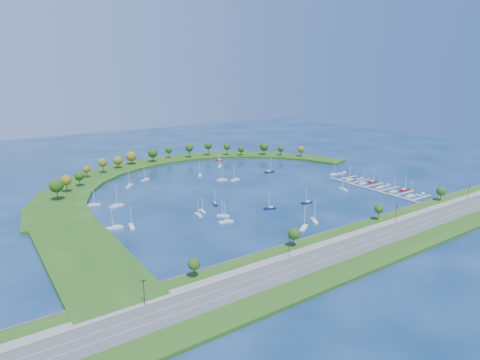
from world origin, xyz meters
TOP-DOWN VIEW (x-y plane):
  - ground at (0.00, 0.00)m, footprint 700.00×700.00m
  - south_shoreline at (0.03, -122.88)m, footprint 420.00×43.10m
  - breakwater at (-46.33, 48.72)m, footprint 286.74×247.64m
  - breakwater_trees at (-16.31, 87.65)m, footprint 239.53×91.66m
  - harbor_tower at (-10.60, 115.07)m, footprint 2.60×2.60m
  - dock_system at (85.30, -61.00)m, footprint 24.28×82.00m
  - moored_boat_0 at (15.89, -57.61)m, footprint 8.01×3.72m
  - moored_boat_1 at (-54.88, -37.64)m, footprint 3.06×7.77m
  - moored_boat_2 at (-17.23, -90.05)m, footprint 9.27×7.16m
  - moored_boat_3 at (-102.37, 17.81)m, footprint 8.45×3.08m
  - moored_boat_4 at (48.88, 23.58)m, footprint 9.19×3.33m
  - moored_boat_5 at (0.28, 23.92)m, footprint 8.79×5.00m
  - moored_boat_6 at (9.02, 18.22)m, footprint 8.76×3.64m
  - moored_boat_7 at (-47.53, -57.25)m, footprint 8.80×4.61m
  - moored_boat_8 at (-103.98, -30.09)m, footprint 9.67×4.15m
  - moored_boat_9 at (-91.03, 6.94)m, footprint 9.83×4.84m
  - moored_boat_10 at (-49.61, -32.74)m, footprint 2.04×6.69m
  - moored_boat_11 at (24.99, 66.67)m, footprint 7.70×8.44m
  - moored_boat_12 at (-66.98, 49.01)m, footprint 7.85×8.21m
  - moored_boat_13 at (-43.47, -47.92)m, footprint 6.94×6.75m
  - moored_boat_14 at (-50.26, 59.17)m, footprint 8.39×5.27m
  - moored_boat_15 at (59.99, -49.77)m, footprint 3.65×8.53m
  - moored_boat_16 at (-95.36, -33.25)m, footprint 4.32×9.19m
  - moored_boat_17 at (-4.07, -84.70)m, footprint 6.04×8.92m
  - moored_boat_18 at (-11.41, -52.41)m, footprint 7.82×4.48m
  - moored_boat_19 at (-35.89, -25.28)m, footprint 4.09×7.60m
  - moored_boat_20 at (-6.94, 47.11)m, footprint 6.16×8.58m
  - moored_boat_21 at (37.86, 88.99)m, footprint 6.48×5.83m
  - docked_boat_0 at (85.51, -87.99)m, footprint 8.76×2.63m
  - docked_boat_1 at (95.97, -88.91)m, footprint 8.79×2.57m
  - docked_boat_2 at (85.54, -74.24)m, footprint 7.28×2.74m
  - docked_boat_3 at (96.02, -76.36)m, footprint 8.43×2.89m
  - docked_boat_4 at (85.53, -62.17)m, footprint 7.88×2.70m
  - docked_boat_5 at (95.98, -60.14)m, footprint 8.21×2.33m
  - docked_boat_6 at (85.53, -46.85)m, footprint 7.53×2.37m
  - docked_boat_7 at (96.01, -48.19)m, footprint 8.90×3.12m
  - docked_boat_8 at (85.53, -33.22)m, footprint 7.95×2.97m
  - docked_boat_9 at (95.99, -35.41)m, footprint 8.03×3.32m
  - docked_boat_10 at (87.92, -14.12)m, footprint 8.16×2.72m
  - docked_boat_11 at (97.86, -14.19)m, footprint 10.12×4.26m

SIDE VIEW (x-z plane):
  - ground at x=0.00m, z-range 0.00..0.00m
  - dock_system at x=85.30m, z-range -0.45..1.15m
  - docked_boat_9 at x=95.99m, z-range -0.21..1.38m
  - docked_boat_5 at x=95.98m, z-range -0.22..1.45m
  - docked_boat_1 at x=95.97m, z-range -0.24..1.55m
  - docked_boat_11 at x=97.86m, z-range -0.27..1.74m
  - moored_boat_10 at x=-49.61m, z-range -4.03..5.73m
  - moored_boat_21 at x=37.86m, z-range -4.17..5.88m
  - docked_boat_2 at x=85.54m, z-range -4.36..6.09m
  - moored_boat_19 at x=-35.89m, z-range -4.51..6.26m
  - docked_boat_6 at x=85.53m, z-range -4.60..6.36m
  - moored_boat_18 at x=-11.41m, z-range -4.66..6.42m
  - moored_boat_13 at x=-43.47m, z-range -4.68..6.44m
  - moored_boat_1 at x=-54.88m, z-range -4.68..6.44m
  - moored_boat_0 at x=15.89m, z-range -4.79..6.57m
  - docked_boat_4 at x=85.53m, z-range -4.81..6.59m
  - docked_boat_8 at x=85.53m, z-range -4.82..6.59m
  - docked_boat_10 at x=87.92m, z-range -5.01..6.81m
  - moored_boat_14 at x=-50.26m, z-range -5.08..6.89m
  - moored_boat_15 at x=59.99m, z-range -5.16..6.98m
  - moored_boat_3 at x=-102.37m, z-range -5.17..6.99m
  - docked_boat_3 at x=96.02m, z-range -5.18..7.00m
  - moored_boat_7 at x=-47.53m, z-range -5.31..7.15m
  - moored_boat_20 at x=-6.94m, z-range -5.31..7.15m
  - moored_boat_5 at x=0.28m, z-range -5.31..7.15m
  - moored_boat_6 at x=9.02m, z-range -5.33..7.17m
  - docked_boat_0 at x=85.51m, z-range -5.47..7.33m
  - moored_boat_17 at x=-4.07m, z-range -5.49..7.35m
  - docked_boat_7 at x=96.01m, z-range -5.49..7.35m
  - moored_boat_16 at x=-95.36m, z-range -5.58..7.45m
  - moored_boat_12 at x=-66.98m, z-range -5.59..7.46m
  - moored_boat_11 at x=24.99m, z-range -5.64..7.52m
  - moored_boat_4 at x=48.88m, z-range -5.67..7.56m
  - moored_boat_2 at x=-17.23m, z-range -5.89..7.81m
  - moored_boat_8 at x=-103.98m, z-range -5.92..7.84m
  - moored_boat_9 at x=-91.03m, z-range -5.99..7.93m
  - breakwater at x=-46.33m, z-range -0.01..1.99m
  - south_shoreline at x=0.03m, z-range -4.80..6.80m
  - harbor_tower at x=-10.60m, z-range 2.05..6.11m
  - breakwater_trees at x=-16.31m, z-range 3.14..17.87m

